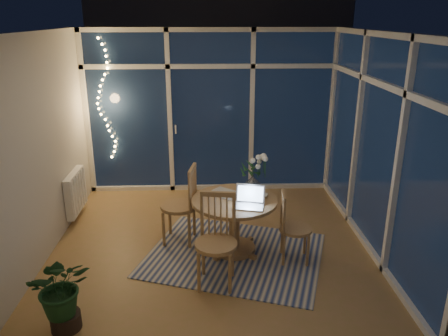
{
  "coord_description": "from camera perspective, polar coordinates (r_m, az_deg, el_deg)",
  "views": [
    {
      "loc": [
        -0.06,
        -4.9,
        2.76
      ],
      "look_at": [
        0.14,
        0.25,
        0.96
      ],
      "focal_mm": 35.0,
      "sensor_mm": 36.0,
      "label": 1
    }
  ],
  "objects": [
    {
      "name": "laptop",
      "position": [
        4.96,
        3.28,
        -3.8
      ],
      "size": [
        0.4,
        0.36,
        0.25
      ],
      "primitive_type": null,
      "rotation": [
        0.0,
        0.0,
        -0.23
      ],
      "color": "silver",
      "rests_on": "dining_table"
    },
    {
      "name": "dining_table",
      "position": [
        5.35,
        1.35,
        -7.53
      ],
      "size": [
        1.29,
        1.29,
        0.7
      ],
      "primitive_type": "cylinder",
      "rotation": [
        0.0,
        0.0,
        -0.32
      ],
      "color": "#996545",
      "rests_on": "floor"
    },
    {
      "name": "garden_fence",
      "position": [
        10.56,
        -1.9,
        9.12
      ],
      "size": [
        11.0,
        0.08,
        1.8
      ],
      "primitive_type": "cube",
      "color": "#3D2416",
      "rests_on": "ground"
    },
    {
      "name": "fairy_lights",
      "position": [
        7.07,
        -15.38,
        8.53
      ],
      "size": [
        0.24,
        0.1,
        1.85
      ],
      "primitive_type": null,
      "color": "#FFC766",
      "rests_on": "window_wall_back"
    },
    {
      "name": "rug",
      "position": [
        5.43,
        1.39,
        -11.23
      ],
      "size": [
        2.45,
        2.19,
        0.01
      ],
      "primitive_type": "cube",
      "rotation": [
        0.0,
        0.0,
        -0.32
      ],
      "color": "beige",
      "rests_on": "floor"
    },
    {
      "name": "window_wall_right",
      "position": [
        5.49,
        19.43,
        2.73
      ],
      "size": [
        0.1,
        4.0,
        2.6
      ],
      "primitive_type": "cube",
      "color": "white",
      "rests_on": "floor"
    },
    {
      "name": "wall_front",
      "position": [
        3.24,
        -0.99,
        -7.51
      ],
      "size": [
        4.0,
        0.04,
        2.6
      ],
      "primitive_type": "cube",
      "color": "beige",
      "rests_on": "floor"
    },
    {
      "name": "flower_vase",
      "position": [
        5.44,
        3.75,
        -1.89
      ],
      "size": [
        0.26,
        0.26,
        0.21
      ],
      "primitive_type": "imported",
      "rotation": [
        0.0,
        0.0,
        -0.32
      ],
      "color": "silver",
      "rests_on": "dining_table"
    },
    {
      "name": "radiator",
      "position": [
        6.54,
        -18.83,
        -2.99
      ],
      "size": [
        0.1,
        0.7,
        0.58
      ],
      "primitive_type": "cube",
      "color": "white",
      "rests_on": "wall_left"
    },
    {
      "name": "chair_front",
      "position": [
        4.64,
        -1.06,
        -9.67
      ],
      "size": [
        0.54,
        0.54,
        1.03
      ],
      "primitive_type": "cube",
      "rotation": [
        0.0,
        0.0,
        -0.14
      ],
      "color": "#996545",
      "rests_on": "floor"
    },
    {
      "name": "garden_shrubs",
      "position": [
        8.64,
        -7.08,
        3.62
      ],
      "size": [
        0.9,
        0.9,
        0.9
      ],
      "primitive_type": "sphere",
      "color": "black",
      "rests_on": "ground"
    },
    {
      "name": "potted_plant",
      "position": [
        4.37,
        -20.41,
        -15.12
      ],
      "size": [
        0.65,
        0.6,
        0.76
      ],
      "primitive_type": "imported",
      "rotation": [
        0.0,
        0.0,
        0.29
      ],
      "color": "#17411F",
      "rests_on": "floor"
    },
    {
      "name": "bowl",
      "position": [
        5.28,
        4.97,
        -3.59
      ],
      "size": [
        0.19,
        0.19,
        0.04
      ],
      "primitive_type": "imported",
      "rotation": [
        0.0,
        0.0,
        -0.32
      ],
      "color": "silver",
      "rests_on": "dining_table"
    },
    {
      "name": "ceiling",
      "position": [
        4.9,
        -1.63,
        17.38
      ],
      "size": [
        4.0,
        4.0,
        0.0
      ],
      "primitive_type": "plane",
      "color": "white",
      "rests_on": "wall_back"
    },
    {
      "name": "wall_left",
      "position": [
        5.47,
        -22.97,
        2.21
      ],
      "size": [
        0.04,
        4.0,
        2.6
      ],
      "primitive_type": "cube",
      "color": "beige",
      "rests_on": "floor"
    },
    {
      "name": "wall_back",
      "position": [
        7.05,
        -1.72,
        7.31
      ],
      "size": [
        4.0,
        0.04,
        2.6
      ],
      "primitive_type": "cube",
      "color": "beige",
      "rests_on": "floor"
    },
    {
      "name": "wall_right",
      "position": [
        5.51,
        19.82,
        2.72
      ],
      "size": [
        0.04,
        4.0,
        2.6
      ],
      "primitive_type": "cube",
      "color": "beige",
      "rests_on": "floor"
    },
    {
      "name": "garden_patio",
      "position": [
        10.31,
        0.96,
        3.39
      ],
      "size": [
        12.0,
        6.0,
        0.1
      ],
      "primitive_type": "cube",
      "color": "black",
      "rests_on": "ground"
    },
    {
      "name": "newspapers",
      "position": [
        5.34,
        0.32,
        -3.4
      ],
      "size": [
        0.45,
        0.42,
        0.01
      ],
      "primitive_type": "cube",
      "rotation": [
        0.0,
        0.0,
        -0.47
      ],
      "color": "silver",
      "rests_on": "dining_table"
    },
    {
      "name": "window_wall_back",
      "position": [
        7.01,
        -1.72,
        7.24
      ],
      "size": [
        4.0,
        0.1,
        2.6
      ],
      "primitive_type": "cube",
      "color": "white",
      "rests_on": "floor"
    },
    {
      "name": "floor",
      "position": [
        5.62,
        -1.38,
        -10.15
      ],
      "size": [
        4.0,
        4.0,
        0.0
      ],
      "primitive_type": "plane",
      "color": "olive",
      "rests_on": "ground"
    },
    {
      "name": "neighbour_roof",
      "position": [
        13.41,
        -0.72,
        16.89
      ],
      "size": [
        7.0,
        3.0,
        2.2
      ],
      "primitive_type": "cube",
      "color": "#363840",
      "rests_on": "ground"
    },
    {
      "name": "chair_left",
      "position": [
        5.54,
        -5.96,
        -4.74
      ],
      "size": [
        0.55,
        0.55,
        1.04
      ],
      "primitive_type": "cube",
      "rotation": [
        0.0,
        0.0,
        -1.73
      ],
      "color": "#996545",
      "rests_on": "floor"
    },
    {
      "name": "chair_right",
      "position": [
        5.19,
        9.35,
        -7.63
      ],
      "size": [
        0.44,
        0.44,
        0.87
      ],
      "primitive_type": "cube",
      "rotation": [
        0.0,
        0.0,
        1.48
      ],
      "color": "#996545",
      "rests_on": "floor"
    },
    {
      "name": "phone",
      "position": [
        5.08,
        2.55,
        -4.65
      ],
      "size": [
        0.11,
        0.08,
        0.01
      ],
      "primitive_type": "cube",
      "rotation": [
        0.0,
        0.0,
        -0.42
      ],
      "color": "black",
      "rests_on": "dining_table"
    }
  ]
}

